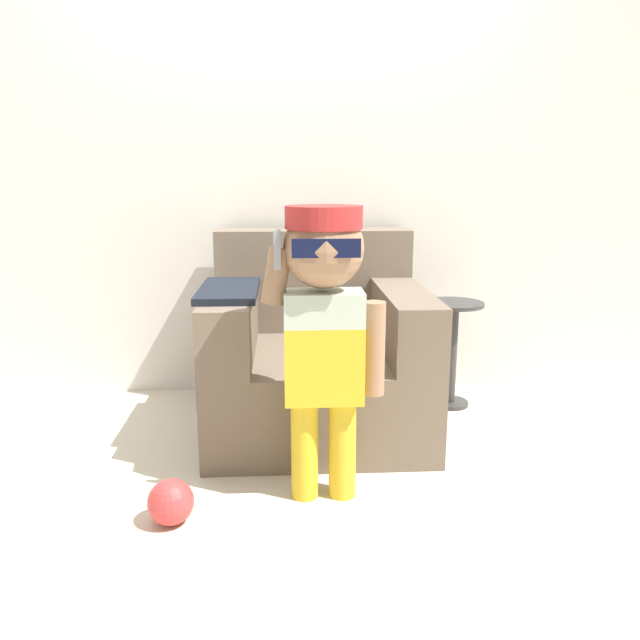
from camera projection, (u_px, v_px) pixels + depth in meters
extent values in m
plane|color=beige|center=(290.00, 447.00, 2.73)|extent=(10.00, 10.00, 0.00)
cube|color=silver|center=(286.00, 148.00, 3.23)|extent=(10.00, 0.05, 2.60)
cube|color=#6B5B4C|center=(317.00, 387.00, 2.92)|extent=(0.98, 0.99, 0.39)
cube|color=#6B5B4C|center=(313.00, 280.00, 3.19)|extent=(0.98, 0.22, 0.51)
cube|color=#6B5B4C|center=(230.00, 325.00, 2.72)|extent=(0.21, 0.77, 0.28)
cube|color=#6B5B4C|center=(405.00, 323.00, 2.76)|extent=(0.21, 0.77, 0.28)
cube|color=black|center=(229.00, 290.00, 2.68)|extent=(0.25, 0.54, 0.03)
cylinder|color=gold|center=(305.00, 449.00, 2.28)|extent=(0.10, 0.10, 0.38)
cylinder|color=gold|center=(342.00, 448.00, 2.29)|extent=(0.10, 0.10, 0.38)
cube|color=gold|center=(324.00, 363.00, 2.21)|extent=(0.28, 0.16, 0.28)
cube|color=#B7C6B2|center=(324.00, 308.00, 2.16)|extent=(0.28, 0.16, 0.12)
sphere|color=#997051|center=(324.00, 248.00, 2.12)|extent=(0.28, 0.28, 0.28)
cylinder|color=#B22828|center=(324.00, 217.00, 2.09)|extent=(0.26, 0.26, 0.08)
cube|color=#B22828|center=(322.00, 223.00, 2.22)|extent=(0.16, 0.12, 0.01)
cube|color=#0F1433|center=(326.00, 248.00, 1.99)|extent=(0.22, 0.01, 0.06)
cylinder|color=#997051|center=(374.00, 349.00, 2.21)|extent=(0.08, 0.08, 0.34)
cylinder|color=#997051|center=(276.00, 276.00, 2.13)|extent=(0.11, 0.08, 0.20)
cube|color=gray|center=(277.00, 249.00, 2.09)|extent=(0.02, 0.07, 0.13)
cylinder|color=#333333|center=(449.00, 403.00, 3.24)|extent=(0.19, 0.19, 0.02)
cylinder|color=#333333|center=(452.00, 356.00, 3.18)|extent=(0.05, 0.05, 0.53)
cylinder|color=#333333|center=(454.00, 304.00, 3.12)|extent=(0.30, 0.30, 0.02)
sphere|color=#D13838|center=(171.00, 502.00, 2.12)|extent=(0.16, 0.16, 0.16)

